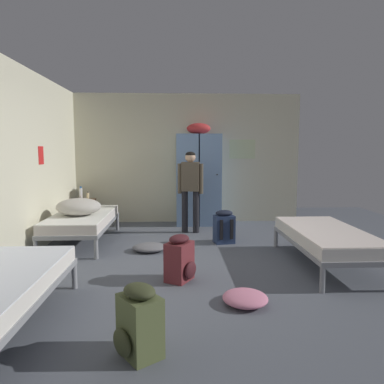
{
  "coord_description": "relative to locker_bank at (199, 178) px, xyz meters",
  "views": [
    {
      "loc": [
        -0.21,
        -4.7,
        1.54
      ],
      "look_at": [
        0.0,
        0.29,
        0.95
      ],
      "focal_mm": 33.76,
      "sensor_mm": 36.0,
      "label": 1
    }
  ],
  "objects": [
    {
      "name": "person_traveler",
      "position": [
        -0.2,
        -0.74,
        -0.06
      ],
      "size": [
        0.47,
        0.24,
        1.5
      ],
      "color": "black",
      "rests_on": "ground_plane"
    },
    {
      "name": "clothes_pile_pink",
      "position": [
        0.23,
        -3.92,
        -0.91
      ],
      "size": [
        0.45,
        0.47,
        0.12
      ],
      "color": "pink",
      "rests_on": "ground_plane"
    },
    {
      "name": "room_backdrop",
      "position": [
        -1.53,
        -1.32,
        0.38
      ],
      "size": [
        4.77,
        5.92,
        2.7
      ],
      "color": "beige",
      "rests_on": "ground_plane"
    },
    {
      "name": "bed_right",
      "position": [
        1.54,
        -2.74,
        -0.59
      ],
      "size": [
        0.9,
        1.9,
        0.49
      ],
      "color": "gray",
      "rests_on": "ground_plane"
    },
    {
      "name": "lotion_bottle",
      "position": [
        -2.19,
        -0.26,
        -0.33
      ],
      "size": [
        0.05,
        0.05,
        0.15
      ],
      "color": "beige",
      "rests_on": "shelf_unit"
    },
    {
      "name": "shelf_unit",
      "position": [
        -2.26,
        -0.22,
        -0.62
      ],
      "size": [
        0.38,
        0.3,
        0.57
      ],
      "color": "brown",
      "rests_on": "ground_plane"
    },
    {
      "name": "bedding_heap",
      "position": [
        -2.02,
        -1.56,
        -0.34
      ],
      "size": [
        0.71,
        0.6,
        0.27
      ],
      "color": "#B7B2A8",
      "rests_on": "bed_left_rear"
    },
    {
      "name": "backpack_navy",
      "position": [
        0.33,
        -1.52,
        -0.71
      ],
      "size": [
        0.36,
        0.37,
        0.55
      ],
      "color": "navy",
      "rests_on": "ground_plane"
    },
    {
      "name": "ground_plane",
      "position": [
        -0.23,
        -2.65,
        -0.97
      ],
      "size": [
        9.38,
        9.38,
        0.0
      ],
      "primitive_type": "plane",
      "color": "#565B66"
    },
    {
      "name": "water_bottle",
      "position": [
        -2.34,
        -0.2,
        -0.29
      ],
      "size": [
        0.06,
        0.06,
        0.25
      ],
      "color": "white",
      "rests_on": "shelf_unit"
    },
    {
      "name": "bed_left_rear",
      "position": [
        -2.01,
        -1.42,
        -0.59
      ],
      "size": [
        0.9,
        1.9,
        0.49
      ],
      "color": "gray",
      "rests_on": "ground_plane"
    },
    {
      "name": "locker_bank",
      "position": [
        0.0,
        0.0,
        0.0
      ],
      "size": [
        0.9,
        0.55,
        2.07
      ],
      "color": "#7A9ECC",
      "rests_on": "ground_plane"
    },
    {
      "name": "backpack_olive",
      "position": [
        -0.73,
        -4.79,
        -0.71
      ],
      "size": [
        0.41,
        0.41,
        0.55
      ],
      "color": "#566038",
      "rests_on": "ground_plane"
    },
    {
      "name": "clothes_pile_grey",
      "position": [
        -0.86,
        -1.97,
        -0.91
      ],
      "size": [
        0.52,
        0.43,
        0.12
      ],
      "color": "slate",
      "rests_on": "ground_plane"
    },
    {
      "name": "backpack_maroon",
      "position": [
        -0.41,
        -3.23,
        -0.71
      ],
      "size": [
        0.41,
        0.4,
        0.55
      ],
      "color": "maroon",
      "rests_on": "ground_plane"
    }
  ]
}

